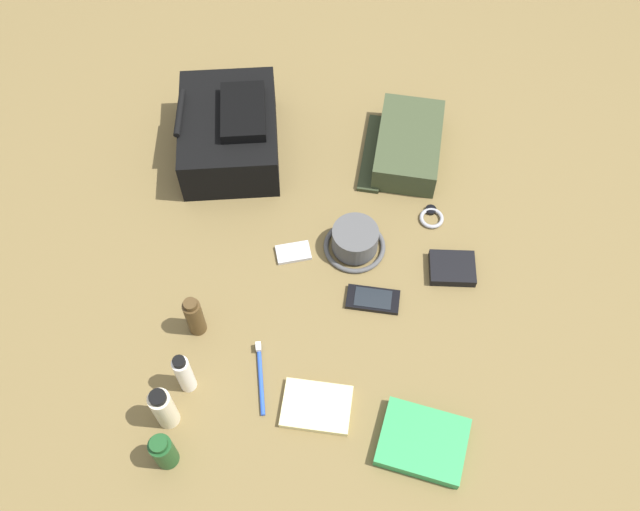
{
  "coord_description": "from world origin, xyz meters",
  "views": [
    {
      "loc": [
        -0.89,
        0.0,
        1.53
      ],
      "look_at": [
        0.0,
        0.0,
        0.04
      ],
      "focal_mm": 40.47,
      "sensor_mm": 36.0,
      "label": 1
    }
  ],
  "objects_px": {
    "lotion_bottle": "(164,408)",
    "media_player": "(294,253)",
    "wristwatch": "(431,217)",
    "notepad": "(317,406)",
    "paperback_novel": "(423,442)",
    "cologne_bottle": "(194,316)",
    "backpack": "(230,132)",
    "toothpaste_tube": "(184,374)",
    "toothbrush": "(260,373)",
    "shampoo_bottle": "(164,451)",
    "wallet": "(452,268)",
    "bucket_hat": "(355,241)",
    "toiletry_pouch": "(407,145)",
    "cell_phone": "(373,299)"
  },
  "relations": [
    {
      "from": "backpack",
      "to": "toothpaste_tube",
      "type": "xyz_separation_m",
      "value": [
        -0.67,
        0.06,
        -0.0
      ]
    },
    {
      "from": "cologne_bottle",
      "to": "toothbrush",
      "type": "distance_m",
      "value": 0.2
    },
    {
      "from": "cologne_bottle",
      "to": "toiletry_pouch",
      "type": "bearing_deg",
      "value": -44.97
    },
    {
      "from": "wristwatch",
      "to": "notepad",
      "type": "bearing_deg",
      "value": 149.76
    },
    {
      "from": "backpack",
      "to": "bucket_hat",
      "type": "xyz_separation_m",
      "value": [
        -0.31,
        -0.32,
        -0.04
      ]
    },
    {
      "from": "lotion_bottle",
      "to": "wallet",
      "type": "distance_m",
      "value": 0.75
    },
    {
      "from": "lotion_bottle",
      "to": "cologne_bottle",
      "type": "bearing_deg",
      "value": -11.51
    },
    {
      "from": "toothpaste_tube",
      "to": "media_player",
      "type": "distance_m",
      "value": 0.42
    },
    {
      "from": "toothpaste_tube",
      "to": "toothbrush",
      "type": "bearing_deg",
      "value": -81.31
    },
    {
      "from": "toiletry_pouch",
      "to": "bucket_hat",
      "type": "bearing_deg",
      "value": 153.84
    },
    {
      "from": "shampoo_bottle",
      "to": "notepad",
      "type": "height_order",
      "value": "shampoo_bottle"
    },
    {
      "from": "cologne_bottle",
      "to": "cell_phone",
      "type": "xyz_separation_m",
      "value": [
        0.07,
        -0.41,
        -0.06
      ]
    },
    {
      "from": "lotion_bottle",
      "to": "media_player",
      "type": "height_order",
      "value": "lotion_bottle"
    },
    {
      "from": "cologne_bottle",
      "to": "notepad",
      "type": "relative_size",
      "value": 0.86
    },
    {
      "from": "paperback_novel",
      "to": "wallet",
      "type": "relative_size",
      "value": 1.96
    },
    {
      "from": "toiletry_pouch",
      "to": "toothbrush",
      "type": "distance_m",
      "value": 0.73
    },
    {
      "from": "notepad",
      "to": "toiletry_pouch",
      "type": "bearing_deg",
      "value": -10.73
    },
    {
      "from": "shampoo_bottle",
      "to": "cologne_bottle",
      "type": "relative_size",
      "value": 0.88
    },
    {
      "from": "backpack",
      "to": "wristwatch",
      "type": "distance_m",
      "value": 0.57
    },
    {
      "from": "wallet",
      "to": "notepad",
      "type": "bearing_deg",
      "value": 138.69
    },
    {
      "from": "bucket_hat",
      "to": "paperback_novel",
      "type": "xyz_separation_m",
      "value": [
        -0.49,
        -0.13,
        -0.02
      ]
    },
    {
      "from": "toothpaste_tube",
      "to": "paperback_novel",
      "type": "distance_m",
      "value": 0.53
    },
    {
      "from": "paperback_novel",
      "to": "notepad",
      "type": "distance_m",
      "value": 0.24
    },
    {
      "from": "shampoo_bottle",
      "to": "wallet",
      "type": "bearing_deg",
      "value": -54.57
    },
    {
      "from": "backpack",
      "to": "shampoo_bottle",
      "type": "distance_m",
      "value": 0.84
    },
    {
      "from": "lotion_bottle",
      "to": "toothbrush",
      "type": "xyz_separation_m",
      "value": [
        0.1,
        -0.19,
        -0.06
      ]
    },
    {
      "from": "wristwatch",
      "to": "paperback_novel",
      "type": "bearing_deg",
      "value": 173.54
    },
    {
      "from": "shampoo_bottle",
      "to": "paperback_novel",
      "type": "xyz_separation_m",
      "value": [
        0.03,
        -0.54,
        -0.04
      ]
    },
    {
      "from": "shampoo_bottle",
      "to": "paperback_novel",
      "type": "height_order",
      "value": "shampoo_bottle"
    },
    {
      "from": "toiletry_pouch",
      "to": "lotion_bottle",
      "type": "distance_m",
      "value": 0.92
    },
    {
      "from": "shampoo_bottle",
      "to": "toiletry_pouch",
      "type": "bearing_deg",
      "value": -34.0
    },
    {
      "from": "toiletry_pouch",
      "to": "notepad",
      "type": "distance_m",
      "value": 0.75
    },
    {
      "from": "cologne_bottle",
      "to": "notepad",
      "type": "height_order",
      "value": "cologne_bottle"
    },
    {
      "from": "lotion_bottle",
      "to": "bucket_hat",
      "type": "bearing_deg",
      "value": -43.44
    },
    {
      "from": "lotion_bottle",
      "to": "wristwatch",
      "type": "xyz_separation_m",
      "value": [
        0.53,
        -0.61,
        -0.06
      ]
    },
    {
      "from": "wallet",
      "to": "notepad",
      "type": "relative_size",
      "value": 0.73
    },
    {
      "from": "paperback_novel",
      "to": "toothbrush",
      "type": "relative_size",
      "value": 1.24
    },
    {
      "from": "backpack",
      "to": "toothpaste_tube",
      "type": "distance_m",
      "value": 0.68
    },
    {
      "from": "bucket_hat",
      "to": "lotion_bottle",
      "type": "height_order",
      "value": "lotion_bottle"
    },
    {
      "from": "paperback_novel",
      "to": "notepad",
      "type": "xyz_separation_m",
      "value": [
        0.08,
        0.23,
        -0.01
      ]
    },
    {
      "from": "toiletry_pouch",
      "to": "wristwatch",
      "type": "relative_size",
      "value": 4.15
    },
    {
      "from": "toothpaste_tube",
      "to": "wristwatch",
      "type": "height_order",
      "value": "toothpaste_tube"
    },
    {
      "from": "lotion_bottle",
      "to": "cell_phone",
      "type": "xyz_separation_m",
      "value": [
        0.29,
        -0.45,
        -0.06
      ]
    },
    {
      "from": "bucket_hat",
      "to": "toothpaste_tube",
      "type": "relative_size",
      "value": 1.11
    },
    {
      "from": "toothpaste_tube",
      "to": "toiletry_pouch",
      "type": "bearing_deg",
      "value": -38.67
    },
    {
      "from": "wristwatch",
      "to": "notepad",
      "type": "xyz_separation_m",
      "value": [
        -0.5,
        0.29,
        0.0
      ]
    },
    {
      "from": "toothpaste_tube",
      "to": "cell_phone",
      "type": "distance_m",
      "value": 0.47
    },
    {
      "from": "backpack",
      "to": "cell_phone",
      "type": "bearing_deg",
      "value": -141.84
    },
    {
      "from": "toiletry_pouch",
      "to": "bucket_hat",
      "type": "xyz_separation_m",
      "value": [
        -0.3,
        0.15,
        -0.01
      ]
    },
    {
      "from": "shampoo_bottle",
      "to": "notepad",
      "type": "distance_m",
      "value": 0.34
    }
  ]
}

